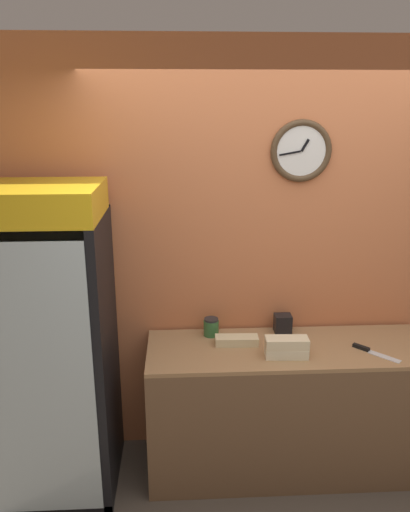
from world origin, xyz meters
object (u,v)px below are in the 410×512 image
Objects in this scene: chefs_knife at (369,351)px; sandwich_flat_left at (237,340)px; napkin_dispenser at (283,323)px; sandwich_stack_bottom at (286,352)px; condiment_jar at (211,327)px; beverage_cooler at (48,328)px; sandwich_stack_middle at (287,343)px.

sandwich_flat_left is at bearing 169.87° from chefs_knife.
chefs_knife is at bearing -32.42° from napkin_dispenser.
condiment_jar reaches higher than sandwich_stack_bottom.
beverage_cooler is 1.93m from chefs_knife.
beverage_cooler is 16.37× the size of condiment_jar.
napkin_dispenser is at bearing 147.58° from chefs_knife.
sandwich_flat_left is (-0.28, 0.17, -0.00)m from sandwich_stack_bottom.
napkin_dispenser is at bearing 26.19° from sandwich_flat_left.
beverage_cooler reaches higher than napkin_dispenser.
sandwich_flat_left is at bearing 2.46° from beverage_cooler.
chefs_knife is at bearing -16.44° from condiment_jar.
napkin_dispenser is (0.04, 0.33, 0.03)m from sandwich_stack_bottom.
sandwich_stack_bottom is at bearing -97.69° from napkin_dispenser.
sandwich_stack_middle reaches higher than chefs_knife.
sandwich_stack_middle is (1.41, -0.12, -0.07)m from beverage_cooler.
beverage_cooler is at bearing 177.24° from chefs_knife.
condiment_jar is at bearing 137.77° from sandwich_flat_left.
beverage_cooler is 7.43× the size of sandwich_stack_middle.
beverage_cooler is 7.05× the size of sandwich_flat_left.
chefs_knife is (0.52, 0.03, -0.02)m from sandwich_stack_bottom.
napkin_dispenser is at bearing 2.56° from condiment_jar.
condiment_jar is at bearing 10.69° from beverage_cooler.
napkin_dispenser is at bearing 82.31° from sandwich_stack_middle.
sandwich_flat_left is at bearing -153.81° from napkin_dispenser.
napkin_dispenser reaches higher than sandwich_stack_bottom.
beverage_cooler is 1.42m from sandwich_stack_middle.
beverage_cooler is at bearing 174.96° from sandwich_stack_middle.
sandwich_stack_bottom is 0.33m from sandwich_flat_left.
sandwich_flat_left is 0.21m from condiment_jar.
sandwich_stack_bottom is 1.09× the size of chefs_knife.
condiment_jar is (0.98, 0.19, -0.11)m from beverage_cooler.
sandwich_stack_bottom is 0.95× the size of sandwich_flat_left.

